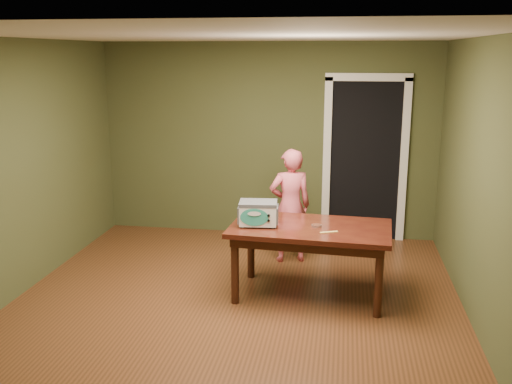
# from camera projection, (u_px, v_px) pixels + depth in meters

# --- Properties ---
(floor) EXTENTS (5.00, 5.00, 0.00)m
(floor) POSITION_uv_depth(u_px,v_px,m) (233.00, 309.00, 5.59)
(floor) COLOR brown
(floor) RESTS_ON ground
(room_shell) EXTENTS (4.52, 5.02, 2.61)m
(room_shell) POSITION_uv_depth(u_px,v_px,m) (231.00, 137.00, 5.19)
(room_shell) COLOR #3F4826
(room_shell) RESTS_ON ground
(doorway) EXTENTS (1.10, 0.66, 2.25)m
(doorway) POSITION_uv_depth(u_px,v_px,m) (364.00, 157.00, 7.81)
(doorway) COLOR black
(doorway) RESTS_ON ground
(dining_table) EXTENTS (1.66, 1.00, 0.75)m
(dining_table) POSITION_uv_depth(u_px,v_px,m) (310.00, 236.00, 5.77)
(dining_table) COLOR #33110B
(dining_table) RESTS_ON floor
(toy_oven) EXTENTS (0.42, 0.31, 0.25)m
(toy_oven) POSITION_uv_depth(u_px,v_px,m) (258.00, 212.00, 5.75)
(toy_oven) COLOR #4C4F54
(toy_oven) RESTS_ON dining_table
(baking_pan) EXTENTS (0.10, 0.10, 0.02)m
(baking_pan) POSITION_uv_depth(u_px,v_px,m) (316.00, 226.00, 5.73)
(baking_pan) COLOR silver
(baking_pan) RESTS_ON dining_table
(spatula) EXTENTS (0.18, 0.09, 0.01)m
(spatula) POSITION_uv_depth(u_px,v_px,m) (329.00, 232.00, 5.54)
(spatula) COLOR #FCDD6D
(spatula) RESTS_ON dining_table
(child) EXTENTS (0.58, 0.46, 1.37)m
(child) POSITION_uv_depth(u_px,v_px,m) (290.00, 206.00, 6.76)
(child) COLOR #E25D6C
(child) RESTS_ON floor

